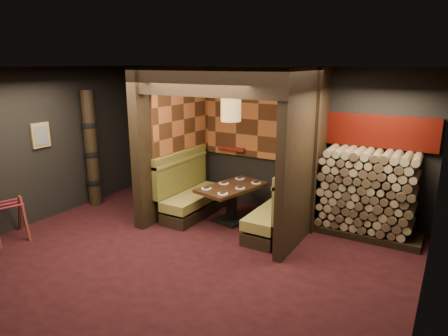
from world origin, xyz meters
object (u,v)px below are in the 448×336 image
booth_bench_left (191,195)px  luggage_rack (8,218)px  booth_bench_right (280,212)px  totem_column (91,149)px  firewood_stack (371,194)px  pendant_lamp (231,108)px  dining_table (232,198)px

booth_bench_left → luggage_rack: booth_bench_left is taller
booth_bench_left → booth_bench_right: same height
booth_bench_left → totem_column: size_ratio=0.67×
luggage_rack → firewood_stack: firewood_stack is taller
totem_column → firewood_stack: bearing=13.2°
booth_bench_left → firewood_stack: 3.34m
totem_column → firewood_stack: 5.50m
totem_column → booth_bench_left: bearing=14.8°
booth_bench_left → booth_bench_right: (1.89, 0.00, 0.00)m
booth_bench_left → totem_column: 2.30m
booth_bench_right → booth_bench_left: bearing=180.0°
booth_bench_right → pendant_lamp: (-1.01, 0.02, 1.74)m
booth_bench_left → firewood_stack: bearing=12.2°
luggage_rack → firewood_stack: size_ratio=0.47×
dining_table → luggage_rack: size_ratio=1.79×
dining_table → totem_column: bearing=-168.1°
booth_bench_left → firewood_stack: firewood_stack is taller
pendant_lamp → booth_bench_left: bearing=-178.4°
booth_bench_left → firewood_stack: size_ratio=0.92×
dining_table → pendant_lamp: 1.67m
pendant_lamp → totem_column: bearing=-169.1°
luggage_rack → totem_column: totem_column is taller
totem_column → firewood_stack: totem_column is taller
booth_bench_left → totem_column: totem_column is taller
firewood_stack → pendant_lamp: bearing=-164.0°
dining_table → firewood_stack: bearing=14.8°
totem_column → pendant_lamp: bearing=10.9°
pendant_lamp → firewood_stack: pendant_lamp is taller
booth_bench_left → booth_bench_right: bearing=0.0°
pendant_lamp → luggage_rack: (-2.89, -2.54, -1.76)m
booth_bench_left → pendant_lamp: bearing=1.6°
dining_table → luggage_rack: luggage_rack is taller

